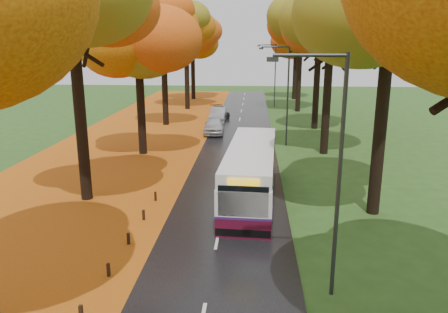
# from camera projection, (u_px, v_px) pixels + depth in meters

# --- Properties ---
(road) EXTENTS (6.50, 90.00, 0.04)m
(road) POSITION_uv_depth(u_px,v_px,m) (232.00, 160.00, 31.48)
(road) COLOR black
(road) RESTS_ON ground
(centre_line) EXTENTS (0.12, 90.00, 0.01)m
(centre_line) POSITION_uv_depth(u_px,v_px,m) (232.00, 160.00, 31.48)
(centre_line) COLOR silver
(centre_line) RESTS_ON road
(leaf_verge) EXTENTS (12.00, 90.00, 0.02)m
(leaf_verge) POSITION_uv_depth(u_px,v_px,m) (110.00, 158.00, 32.07)
(leaf_verge) COLOR #903D0D
(leaf_verge) RESTS_ON ground
(leaf_drift) EXTENTS (0.90, 90.00, 0.01)m
(leaf_drift) POSITION_uv_depth(u_px,v_px,m) (190.00, 159.00, 31.68)
(leaf_drift) COLOR #C06213
(leaf_drift) RESTS_ON road
(trees_left) EXTENTS (9.20, 74.00, 13.88)m
(trees_left) POSITION_uv_depth(u_px,v_px,m) (135.00, 24.00, 31.52)
(trees_left) COLOR black
(trees_left) RESTS_ON ground
(trees_right) EXTENTS (9.30, 74.20, 13.96)m
(trees_right) POSITION_uv_depth(u_px,v_px,m) (337.00, 21.00, 30.40)
(trees_right) COLOR black
(trees_right) RESTS_ON ground
(streetlamp_near) EXTENTS (2.45, 0.18, 8.00)m
(streetlamp_near) POSITION_uv_depth(u_px,v_px,m) (332.00, 160.00, 13.63)
(streetlamp_near) COLOR #333538
(streetlamp_near) RESTS_ON ground
(streetlamp_mid) EXTENTS (2.45, 0.18, 8.00)m
(streetlamp_mid) POSITION_uv_depth(u_px,v_px,m) (285.00, 88.00, 34.85)
(streetlamp_mid) COLOR #333538
(streetlamp_mid) RESTS_ON ground
(streetlamp_far) EXTENTS (2.45, 0.18, 8.00)m
(streetlamp_far) POSITION_uv_depth(u_px,v_px,m) (273.00, 70.00, 56.08)
(streetlamp_far) COLOR #333538
(streetlamp_far) RESTS_ON ground
(bus) EXTENTS (3.07, 10.92, 2.84)m
(bus) POSITION_uv_depth(u_px,v_px,m) (251.00, 171.00, 23.58)
(bus) COLOR #490B1F
(bus) RESTS_ON road
(car_white) EXTENTS (2.01, 4.54, 1.52)m
(car_white) POSITION_uv_depth(u_px,v_px,m) (214.00, 125.00, 40.41)
(car_white) COLOR #BAB9BE
(car_white) RESTS_ON road
(car_silver) EXTENTS (1.62, 4.54, 1.49)m
(car_silver) POSITION_uv_depth(u_px,v_px,m) (218.00, 115.00, 46.16)
(car_silver) COLOR gray
(car_silver) RESTS_ON road
(car_dark) EXTENTS (2.74, 4.28, 1.15)m
(car_dark) POSITION_uv_depth(u_px,v_px,m) (220.00, 112.00, 49.50)
(car_dark) COLOR black
(car_dark) RESTS_ON road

